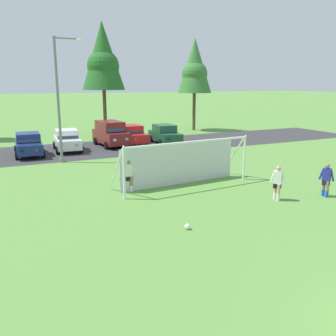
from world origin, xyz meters
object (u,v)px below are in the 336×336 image
object	(u,v)px
player_defender_far	(326,180)
street_lamp	(60,99)
parked_car_slot_far_left	(29,144)
soccer_ball	(187,227)
parked_car_slot_left	(67,140)
player_midfield_center	(129,176)
parked_car_slot_center_left	(111,133)
soccer_goal	(182,161)
parked_car_slot_center_right	(165,134)
player_winger_left	(277,183)
parked_car_slot_center	(131,135)

from	to	relation	value
player_defender_far	street_lamp	world-z (taller)	street_lamp
parked_car_slot_far_left	soccer_ball	bearing A→B (deg)	-77.51
parked_car_slot_far_left	parked_car_slot_left	xyz separation A→B (m)	(3.02, 0.81, 0.00)
player_midfield_center	parked_car_slot_center_left	xyz separation A→B (m)	(3.26, 13.79, 0.29)
soccer_goal	parked_car_slot_far_left	distance (m)	13.96
soccer_ball	parked_car_slot_far_left	size ratio (longest dim) A/B	0.05
parked_car_slot_center_right	soccer_goal	bearing A→B (deg)	-111.42
parked_car_slot_far_left	parked_car_slot_center_left	size ratio (longest dim) A/B	0.91
player_winger_left	parked_car_slot_center	world-z (taller)	parked_car_slot_center
soccer_goal	player_midfield_center	distance (m)	3.03
soccer_goal	parked_car_slot_center_right	distance (m)	13.89
parked_car_slot_center_right	street_lamp	distance (m)	11.11
player_midfield_center	parked_car_slot_left	xyz separation A→B (m)	(-0.63, 13.04, 0.05)
player_winger_left	parked_car_slot_far_left	size ratio (longest dim) A/B	0.38
parked_car_slot_center_left	parked_car_slot_far_left	bearing A→B (deg)	-167.19
parked_car_slot_far_left	player_defender_far	bearing A→B (deg)	-55.14
soccer_ball	player_defender_far	bearing A→B (deg)	5.18
player_midfield_center	player_winger_left	world-z (taller)	same
soccer_goal	soccer_ball	bearing A→B (deg)	-115.62
player_midfield_center	parked_car_slot_center_right	size ratio (longest dim) A/B	0.38
parked_car_slot_center_left	street_lamp	size ratio (longest dim) A/B	0.56
soccer_ball	parked_car_slot_center_left	bearing A→B (deg)	81.38
player_winger_left	parked_car_slot_left	xyz separation A→B (m)	(-6.42, 17.35, 0.05)
soccer_ball	soccer_goal	size ratio (longest dim) A/B	0.03
soccer_goal	parked_car_slot_center_left	xyz separation A→B (m)	(0.27, 13.84, -0.18)
parked_car_slot_far_left	parked_car_slot_left	bearing A→B (deg)	15.06
parked_car_slot_center_right	street_lamp	world-z (taller)	street_lamp
parked_car_slot_center	player_winger_left	bearing A→B (deg)	-88.06
soccer_goal	parked_car_slot_far_left	world-z (taller)	soccer_goal
parked_car_slot_center_left	soccer_goal	bearing A→B (deg)	-91.11
soccer_ball	player_winger_left	distance (m)	5.69
soccer_ball	player_defender_far	distance (m)	8.04
player_midfield_center	parked_car_slot_center_right	world-z (taller)	parked_car_slot_center_right
parked_car_slot_far_left	player_winger_left	bearing A→B (deg)	-60.27
soccer_ball	parked_car_slot_center	xyz separation A→B (m)	(4.87, 19.47, 0.77)
street_lamp	soccer_ball	bearing A→B (deg)	-82.21
soccer_goal	parked_car_slot_center	bearing A→B (deg)	81.02
parked_car_slot_left	soccer_goal	bearing A→B (deg)	-74.56
player_winger_left	street_lamp	bearing A→B (deg)	119.74
parked_car_slot_center_left	player_defender_far	bearing A→B (deg)	-74.94
player_defender_far	parked_car_slot_center_left	bearing A→B (deg)	105.06
parked_car_slot_center_left	parked_car_slot_center	distance (m)	1.94
parked_car_slot_left	player_winger_left	bearing A→B (deg)	-69.69
parked_car_slot_center_left	player_midfield_center	bearing A→B (deg)	-103.28
soccer_goal	parked_car_slot_center	distance (m)	14.06
soccer_goal	parked_car_slot_center	xyz separation A→B (m)	(2.19, 13.88, -0.42)
parked_car_slot_far_left	parked_car_slot_center	distance (m)	8.97
player_midfield_center	parked_car_slot_center_right	xyz separation A→B (m)	(8.06, 12.88, 0.05)
parked_car_slot_center_left	parked_car_slot_center_right	size ratio (longest dim) A/B	1.09
soccer_ball	parked_car_slot_left	bearing A→B (deg)	92.87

